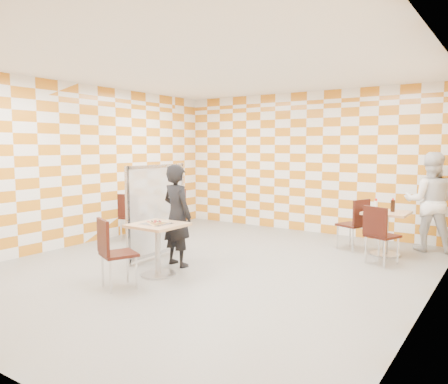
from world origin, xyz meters
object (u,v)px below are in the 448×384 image
main_table (158,240)px  partition (157,210)px  empty_table (156,211)px  chair_empty_near (130,213)px  soda_bottle (393,206)px  man_white (430,202)px  chair_main_front (112,248)px  chair_empty_far (175,206)px  chair_second_side (356,220)px  sport_bottle (376,205)px  man_dark (177,215)px  chair_second_front (379,231)px  second_table (386,226)px

main_table → partition: 1.06m
empty_table → chair_empty_near: 0.64m
main_table → soda_bottle: soda_bottle is taller
man_white → soda_bottle: size_ratio=7.59×
chair_main_front → partition: size_ratio=0.60×
chair_empty_far → main_table: bearing=-53.9°
chair_empty_near → chair_empty_far: same height
empty_table → chair_second_side: 3.99m
sport_bottle → chair_empty_near: bearing=-158.8°
sport_bottle → man_dark: bearing=-132.5°
man_dark → chair_second_front: bearing=-134.5°
chair_second_front → man_dark: size_ratio=0.59×
main_table → man_dark: bearing=100.6°
second_table → chair_main_front: 4.55m
chair_second_front → sport_bottle: size_ratio=4.62×
chair_empty_near → partition: size_ratio=0.60×
main_table → empty_table: bearing=133.4°
partition → soda_bottle: 3.94m
second_table → partition: bearing=-143.8°
man_white → soda_bottle: (-0.45, -0.75, -0.02)m
chair_empty_far → empty_table: bearing=-93.5°
main_table → chair_empty_far: (-1.93, 2.66, 0.04)m
chair_empty_near → soda_bottle: bearing=19.4°
chair_empty_near → chair_second_side: bearing=22.2°
main_table → man_dark: (-0.10, 0.56, 0.28)m
sport_bottle → soda_bottle: bearing=-9.0°
main_table → man_dark: man_dark is taller
chair_empty_near → man_dark: 2.15m
chair_second_front → man_white: bearing=72.0°
second_table → chair_main_front: (-2.49, -3.81, 0.04)m
main_table → chair_empty_far: size_ratio=0.81×
man_dark → sport_bottle: bearing=-121.5°
man_white → soda_bottle: 0.88m
chair_second_side → chair_empty_near: size_ratio=1.00×
chair_second_front → chair_empty_far: 4.42m
chair_second_side → man_dark: (-2.00, -2.50, 0.24)m
chair_empty_far → chair_empty_near: bearing=-95.1°
chair_second_side → sport_bottle: 0.44m
chair_second_front → partition: 3.55m
second_table → partition: size_ratio=0.48×
chair_second_front → man_dark: man_dark is taller
soda_bottle → chair_empty_far: bearing=-175.0°
man_white → man_dark: bearing=34.9°
empty_table → man_white: size_ratio=0.43×
empty_table → sport_bottle: sport_bottle is taller
main_table → partition: bearing=133.1°
chair_empty_far → man_white: bearing=13.2°
empty_table → sport_bottle: (4.18, 1.01, 0.33)m
chair_second_front → soda_bottle: size_ratio=4.02×
chair_second_side → chair_empty_far: 3.85m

